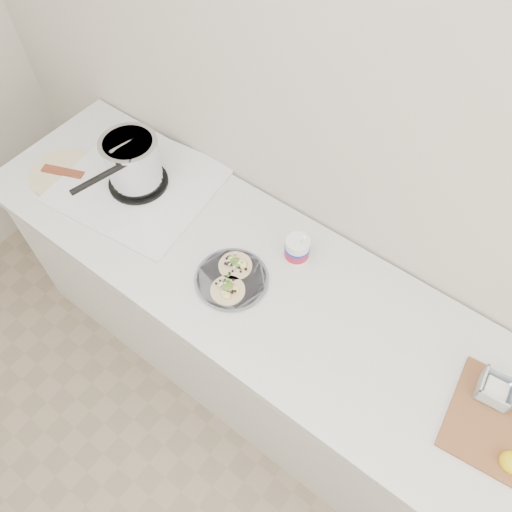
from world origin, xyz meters
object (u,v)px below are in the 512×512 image
Objects in this scene: taco_plate at (232,278)px; tub at (298,248)px; stove at (135,169)px; bacon_plate at (64,173)px.

taco_plate is 1.28× the size of tub.
bacon_plate is (-0.29, -0.14, -0.08)m from stove.
tub is (0.70, 0.09, -0.03)m from stove.
tub is at bearing -0.03° from stove.
bacon_plate is (-0.98, -0.23, -0.06)m from tub.
stove is 0.59m from taco_plate.
bacon_plate is (-0.86, -0.02, -0.01)m from taco_plate.
taco_plate is 0.94× the size of bacon_plate.
taco_plate is at bearing -19.38° from stove.
stove is at bearing 26.34° from bacon_plate.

